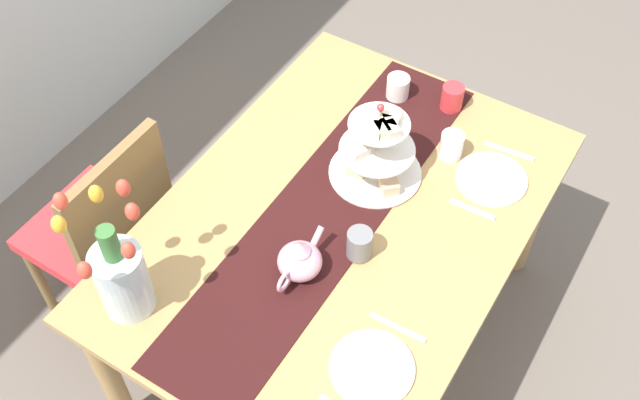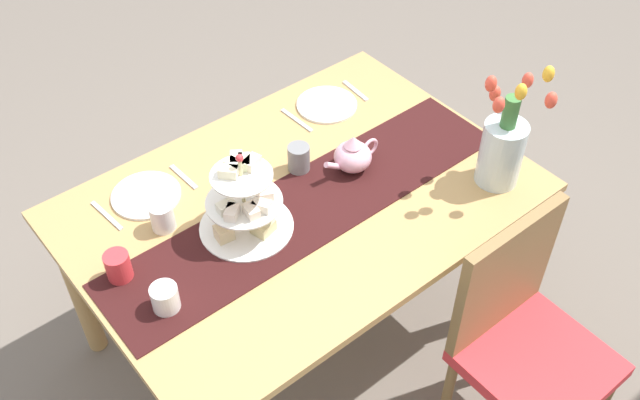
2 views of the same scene
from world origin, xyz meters
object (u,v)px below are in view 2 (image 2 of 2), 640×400
object	(u,v)px
teapot	(353,155)
dinner_plate_right	(146,195)
chair_left	(524,335)
dinner_plate_left	(327,105)
fork_left	(355,91)
knife_right	(107,216)
mug_white_text	(162,217)
mug_orange	(118,266)
cream_jug	(165,298)
mug_grey	(299,158)
knife_left	(297,120)
tulip_vase	(503,146)
fork_right	(184,177)
dining_table	(301,219)
tiered_cake_stand	(244,204)

from	to	relation	value
teapot	dinner_plate_right	world-z (taller)	teapot
chair_left	dinner_plate_left	distance (m)	1.11
fork_left	knife_right	world-z (taller)	same
mug_white_text	knife_right	bearing A→B (deg)	-53.31
chair_left	mug_orange	distance (m)	1.27
cream_jug	mug_grey	xyz separation A→B (m)	(-0.66, -0.23, 0.01)
cream_jug	mug_grey	bearing A→B (deg)	-161.10
mug_orange	knife_left	bearing A→B (deg)	-163.52
tulip_vase	knife_right	distance (m)	1.31
dinner_plate_left	fork_right	world-z (taller)	dinner_plate_left
dining_table	knife_left	world-z (taller)	knife_left
cream_jug	knife_left	xyz separation A→B (m)	(-0.82, -0.44, -0.04)
dining_table	mug_grey	distance (m)	0.21
chair_left	knife_left	distance (m)	1.10
cream_jug	fork_left	size ratio (longest dim) A/B	0.57
tulip_vase	knife_right	size ratio (longest dim) A/B	2.64
dinner_plate_right	mug_orange	size ratio (longest dim) A/B	2.42
mug_orange	cream_jug	bearing A→B (deg)	104.44
dining_table	fork_right	xyz separation A→B (m)	(0.25, -0.33, 0.10)
dinner_plate_left	knife_left	xyz separation A→B (m)	(0.14, 0.00, -0.00)
tiered_cake_stand	dinner_plate_right	bearing A→B (deg)	-62.13
dinner_plate_left	fork_left	distance (m)	0.15
dining_table	tulip_vase	world-z (taller)	tulip_vase
knife_left	teapot	bearing A→B (deg)	87.75
chair_left	tiered_cake_stand	world-z (taller)	tiered_cake_stand
chair_left	fork_left	world-z (taller)	chair_left
mug_orange	fork_left	bearing A→B (deg)	-167.51
mug_white_text	tulip_vase	bearing A→B (deg)	152.26
teapot	dinner_plate_right	bearing A→B (deg)	-27.93
mug_white_text	mug_orange	size ratio (longest dim) A/B	1.00
tiered_cake_stand	fork_left	world-z (taller)	tiered_cake_stand
chair_left	teapot	distance (m)	0.81
dinner_plate_right	mug_grey	world-z (taller)	mug_grey
dining_table	dinner_plate_right	xyz separation A→B (m)	(0.39, -0.33, 0.10)
tiered_cake_stand	mug_white_text	xyz separation A→B (m)	(0.20, -0.17, -0.06)
dining_table	chair_left	bearing A→B (deg)	112.08
dinner_plate_right	mug_orange	xyz separation A→B (m)	(0.23, 0.26, 0.04)
tiered_cake_stand	dinner_plate_left	world-z (taller)	tiered_cake_stand
chair_left	mug_white_text	world-z (taller)	chair_left
dinner_plate_left	knife_right	world-z (taller)	dinner_plate_left
cream_jug	knife_right	size ratio (longest dim) A/B	0.50
knife_left	tulip_vase	bearing A→B (deg)	115.73
mug_grey	mug_white_text	xyz separation A→B (m)	(0.50, -0.06, -0.00)
mug_grey	mug_white_text	size ratio (longest dim) A/B	1.00
mug_grey	tiered_cake_stand	bearing A→B (deg)	20.82
chair_left	mug_white_text	bearing A→B (deg)	-51.90
teapot	tulip_vase	world-z (taller)	tulip_vase
tiered_cake_stand	mug_orange	world-z (taller)	tiered_cake_stand
tulip_vase	cream_jug	world-z (taller)	tulip_vase
tulip_vase	dinner_plate_right	distance (m)	1.19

